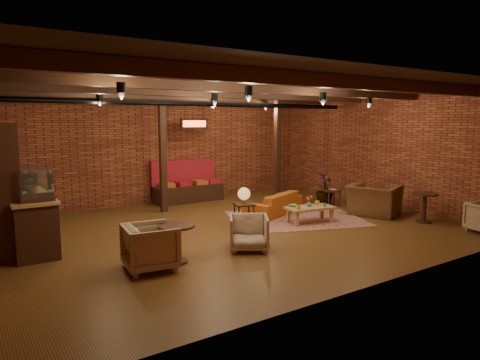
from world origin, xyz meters
TOP-DOWN VIEW (x-y plane):
  - floor at (0.00, 0.00)m, footprint 10.00×10.00m
  - ceiling at (0.00, 0.00)m, footprint 10.00×8.00m
  - wall_back at (0.00, 4.00)m, footprint 10.00×0.02m
  - wall_front at (0.00, -4.00)m, footprint 10.00×0.02m
  - wall_right at (5.00, 0.00)m, footprint 0.02×8.00m
  - ceiling_beams at (0.00, 0.00)m, footprint 9.80×6.40m
  - ceiling_pipe at (0.00, 1.60)m, footprint 9.60×0.12m
  - post_left at (-0.60, 2.60)m, footprint 0.16×0.16m
  - post_right at (2.80, 2.00)m, footprint 0.16×0.16m
  - service_counter at (-4.10, 1.00)m, footprint 0.80×2.50m
  - plant_counter at (-4.00, 1.20)m, footprint 0.35×0.39m
  - shelving_hutch at (-4.50, 1.10)m, footprint 0.52×2.00m
  - banquette at (0.60, 3.55)m, footprint 2.10×0.70m
  - service_sign at (0.60, 3.10)m, footprint 0.86×0.06m
  - ceiling_spotlights at (0.00, 0.00)m, footprint 6.40×4.40m
  - rug at (1.81, -0.01)m, footprint 3.82×3.37m
  - sofa at (1.70, 0.76)m, footprint 2.07×1.45m
  - coffee_table at (1.80, -0.52)m, footprint 1.23×0.76m
  - side_table_lamp at (0.29, 0.05)m, footprint 0.54×0.54m
  - round_table_left at (-2.11, -1.42)m, footprint 0.64×0.64m
  - armchair_a at (-2.61, -1.50)m, footprint 0.85×0.90m
  - armchair_b at (-0.66, -1.52)m, footprint 0.96×0.94m
  - armchair_right at (3.78, -0.81)m, footprint 1.17×1.42m
  - side_table_book at (3.71, 0.64)m, footprint 0.53×0.53m
  - round_table_right at (4.14, -2.01)m, footprint 0.61×0.61m
  - plant_tall at (3.74, 0.94)m, footprint 1.97×1.97m

SIDE VIEW (x-z plane):
  - floor at x=0.00m, z-range 0.00..0.00m
  - rug at x=1.81m, z-range 0.00..0.01m
  - sofa at x=1.70m, z-range 0.00..0.56m
  - coffee_table at x=1.80m, z-range 0.03..0.67m
  - armchair_b at x=-0.66m, z-range 0.00..0.73m
  - armchair_a at x=-2.61m, z-range 0.00..0.84m
  - side_table_book at x=3.71m, z-range 0.19..0.67m
  - round_table_left at x=-2.11m, z-range 0.12..0.78m
  - round_table_right at x=4.14m, z-range 0.12..0.83m
  - banquette at x=0.60m, z-range 0.00..1.00m
  - armchair_right at x=3.78m, z-range 0.00..1.06m
  - side_table_lamp at x=0.29m, z-range 0.24..1.15m
  - service_counter at x=-4.10m, z-range 0.00..1.60m
  - shelving_hutch at x=-4.50m, z-range 0.00..2.40m
  - plant_counter at x=-4.00m, z-range 1.07..1.37m
  - plant_tall at x=3.74m, z-range 0.00..2.75m
  - wall_back at x=0.00m, z-range 0.00..3.20m
  - wall_front at x=0.00m, z-range 0.00..3.20m
  - wall_right at x=5.00m, z-range 0.00..3.20m
  - post_left at x=-0.60m, z-range 0.00..3.20m
  - post_right at x=2.80m, z-range 0.00..3.20m
  - service_sign at x=0.60m, z-range 2.20..2.50m
  - ceiling_pipe at x=0.00m, z-range 2.79..2.91m
  - ceiling_spotlights at x=0.00m, z-range 2.72..3.00m
  - ceiling_beams at x=0.00m, z-range 2.97..3.19m
  - ceiling at x=0.00m, z-range 3.19..3.21m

